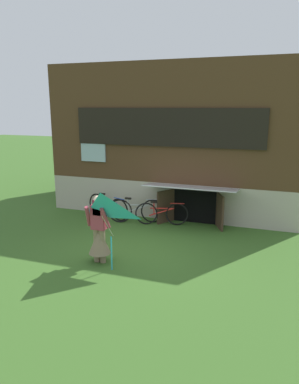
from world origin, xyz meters
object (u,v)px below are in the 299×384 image
Objects in this scene: person at (99,235)px; bicycle_blue at (108,207)px; bicycle_silver at (136,211)px; kite at (101,213)px; bicycle_red at (161,213)px.

person reaches higher than bicycle_blue.
person is at bearing -48.19° from bicycle_blue.
bicycle_blue is at bearing 153.89° from bicycle_silver.
bicycle_blue is at bearing 96.99° from person.
kite is 3.78m from bicycle_silver.
person is 1.01× the size of bicycle_red.
person reaches higher than bicycle_red.
bicycle_blue is at bearing 113.97° from kite.
bicycle_red is at bearing 16.67° from bicycle_blue.
kite is 1.05× the size of bicycle_blue.
person is at bearing -115.02° from bicycle_red.
person reaches higher than bicycle_silver.
person is 0.95m from kite.
kite reaches higher than bicycle_silver.
bicycle_blue is (-1.32, 3.20, -0.30)m from person.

